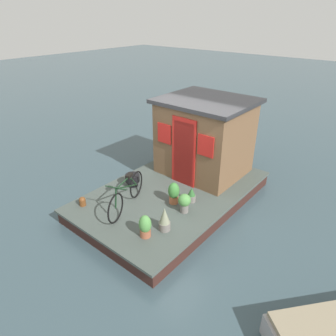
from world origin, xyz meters
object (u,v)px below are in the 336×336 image
houseboat_cabin (205,137)px  potted_plant_fern (191,195)px  potted_plant_sage (184,202)px  potted_plant_geranium (145,226)px  potted_plant_thyme (174,193)px  potted_plant_ivy (165,219)px  mooring_bollard (82,201)px  bicycle (127,194)px  charcoal_grill (132,178)px

houseboat_cabin → potted_plant_fern: size_ratio=6.23×
houseboat_cabin → potted_plant_sage: (-1.95, -0.81, -0.78)m
potted_plant_geranium → potted_plant_thyme: potted_plant_thyme is taller
potted_plant_geranium → potted_plant_ivy: bearing=-21.6°
mooring_bollard → potted_plant_sage: bearing=-56.3°
houseboat_cabin → potted_plant_fern: houseboat_cabin is taller
houseboat_cabin → potted_plant_sage: size_ratio=5.09×
potted_plant_fern → bicycle: bearing=140.0°
charcoal_grill → potted_plant_thyme: bearing=-87.4°
charcoal_grill → mooring_bollard: charcoal_grill is taller
potted_plant_fern → potted_plant_thyme: 0.44m
bicycle → potted_plant_thyme: size_ratio=3.01×
charcoal_grill → potted_plant_fern: bearing=-76.9°
bicycle → potted_plant_thyme: bearing=-39.1°
potted_plant_geranium → potted_plant_sage: bearing=-4.7°
bicycle → potted_plant_fern: (1.17, -0.98, -0.20)m
potted_plant_ivy → charcoal_grill: bearing=65.1°
potted_plant_thyme → mooring_bollard: 2.15m
bicycle → potted_plant_sage: (0.72, -1.11, -0.11)m
houseboat_cabin → potted_plant_fern: (-1.50, -0.68, -0.87)m
potted_plant_ivy → mooring_bollard: size_ratio=2.36×
bicycle → potted_plant_ivy: size_ratio=3.06×
potted_plant_ivy → charcoal_grill: 1.99m
potted_plant_thyme → potted_plant_sage: bearing=-107.7°
potted_plant_fern → houseboat_cabin: bearing=24.4°
potted_plant_fern → potted_plant_sage: size_ratio=0.82×
potted_plant_fern → charcoal_grill: size_ratio=0.99×
potted_plant_ivy → mooring_bollard: 2.13m
bicycle → charcoal_grill: 1.03m
potted_plant_fern → mooring_bollard: (-1.77, 1.86, -0.06)m
potted_plant_fern → mooring_bollard: 2.57m
charcoal_grill → bicycle: bearing=-141.3°
bicycle → potted_plant_fern: bicycle is taller
houseboat_cabin → potted_plant_geranium: size_ratio=4.69×
potted_plant_thyme → mooring_bollard: potted_plant_thyme is taller
potted_plant_geranium → potted_plant_thyme: size_ratio=0.92×
potted_plant_fern → mooring_bollard: bearing=133.6°
potted_plant_fern → potted_plant_sage: 0.47m
houseboat_cabin → mooring_bollard: (-3.27, 1.18, -0.93)m
charcoal_grill → mooring_bollard: bearing=170.1°
houseboat_cabin → potted_plant_geranium: houseboat_cabin is taller
potted_plant_thyme → houseboat_cabin: bearing=12.2°
potted_plant_geranium → mooring_bollard: potted_plant_geranium is taller
bicycle → mooring_bollard: 1.10m
potted_plant_sage → mooring_bollard: 2.39m
mooring_bollard → bicycle: bearing=-55.4°
potted_plant_thyme → potted_plant_sage: 0.44m
bicycle → potted_plant_geranium: size_ratio=3.28×
potted_plant_ivy → houseboat_cabin: bearing=17.8°
potted_plant_thyme → potted_plant_ivy: bearing=-151.9°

